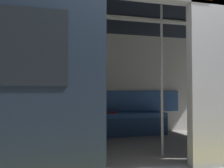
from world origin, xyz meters
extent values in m
cube|color=black|center=(1.45, 0.09, 1.31)|extent=(1.10, 0.02, 0.76)
cube|color=black|center=(0.00, -1.26, 2.17)|extent=(6.40, 2.68, 0.12)
cube|color=gray|center=(0.00, -1.26, 0.00)|extent=(6.08, 2.52, 0.01)
cube|color=silver|center=(0.00, -2.52, 1.05)|extent=(6.08, 0.10, 2.11)
cube|color=#38609E|center=(0.00, -2.46, 0.67)|extent=(3.52, 0.06, 0.45)
cube|color=white|center=(0.00, -1.26, 2.08)|extent=(4.48, 0.16, 0.03)
cube|color=#38609E|center=(0.00, -2.24, 0.40)|extent=(2.58, 0.44, 0.09)
cube|color=navy|center=(0.00, -2.04, 0.18)|extent=(2.58, 0.04, 0.36)
cube|color=silver|center=(0.24, -2.22, 0.70)|extent=(0.40, 0.27, 0.50)
sphere|color=tan|center=(0.24, -2.22, 1.04)|extent=(0.21, 0.21, 0.21)
sphere|color=#B2ADA8|center=(0.24, -2.23, 1.08)|extent=(0.19, 0.19, 0.19)
cylinder|color=silver|center=(0.01, -2.16, 0.73)|extent=(0.08, 0.08, 0.44)
cylinder|color=silver|center=(0.47, -2.22, 0.73)|extent=(0.08, 0.08, 0.44)
cylinder|color=#38334C|center=(0.17, -2.01, 0.50)|extent=(0.18, 0.41, 0.14)
cylinder|color=#38334C|center=(0.35, -2.04, 0.50)|extent=(0.18, 0.41, 0.14)
cylinder|color=#38334C|center=(0.20, -1.81, 0.24)|extent=(0.10, 0.10, 0.41)
cylinder|color=#38334C|center=(0.38, -1.84, 0.24)|extent=(0.10, 0.10, 0.41)
cube|color=black|center=(0.20, -1.77, 0.03)|extent=(0.13, 0.23, 0.06)
cube|color=black|center=(0.38, -1.79, 0.03)|extent=(0.13, 0.23, 0.06)
cube|color=black|center=(0.70, -2.24, 0.53)|extent=(0.26, 0.14, 0.17)
cube|color=black|center=(0.70, -2.17, 0.53)|extent=(0.02, 0.01, 0.14)
cube|color=#B22D2D|center=(-0.18, -2.27, 0.46)|extent=(0.24, 0.27, 0.03)
cylinder|color=silver|center=(0.44, -0.55, 1.04)|extent=(0.04, 0.04, 2.09)
cylinder|color=silver|center=(-0.44, -0.57, 1.04)|extent=(0.04, 0.04, 2.09)
camera|label=1|loc=(1.10, 2.56, 0.87)|focal=39.71mm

